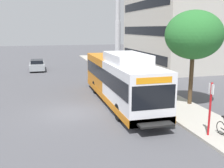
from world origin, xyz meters
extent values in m
plane|color=#4C4C51|center=(0.00, 8.00, 0.00)|extent=(120.00, 120.00, 0.00)
cube|color=#A8A399|center=(7.00, 6.00, 0.07)|extent=(3.00, 56.00, 0.14)
cube|color=white|center=(3.69, -1.43, 1.69)|extent=(2.54, 5.80, 2.73)
cube|color=orange|center=(3.69, 4.37, 1.69)|extent=(2.54, 5.80, 2.73)
cube|color=orange|center=(3.69, 1.47, 0.54)|extent=(2.57, 11.60, 0.44)
cube|color=black|center=(3.69, 1.47, 2.05)|extent=(2.58, 11.25, 0.96)
cube|color=black|center=(3.69, -4.29, 1.85)|extent=(2.34, 0.10, 1.24)
cube|color=orange|center=(3.69, -4.30, 2.72)|extent=(1.90, 0.08, 0.32)
cube|color=white|center=(3.69, 0.02, 3.35)|extent=(2.16, 4.06, 0.60)
cube|color=black|center=(3.69, -4.68, 0.55)|extent=(1.78, 0.60, 0.10)
cylinder|color=black|center=(2.56, -2.12, 0.50)|extent=(0.30, 1.00, 1.00)
cylinder|color=black|center=(4.82, -2.12, 0.50)|extent=(0.30, 1.00, 1.00)
cylinder|color=black|center=(2.56, 4.66, 0.50)|extent=(0.30, 1.00, 1.00)
cylinder|color=black|center=(4.82, 4.66, 0.50)|extent=(0.30, 1.00, 1.00)
cylinder|color=red|center=(6.03, -5.61, 1.44)|extent=(0.10, 0.10, 2.60)
cube|color=white|center=(6.01, -5.61, 2.44)|extent=(0.04, 0.36, 0.48)
torus|color=black|center=(6.65, -5.70, 0.47)|extent=(0.04, 0.66, 0.66)
cylinder|color=black|center=(6.65, -5.93, 0.46)|extent=(0.05, 0.45, 0.08)
cube|color=black|center=(6.65, -5.85, 1.08)|extent=(0.12, 0.24, 0.06)
cylinder|color=#4C3823|center=(8.11, -0.53, 1.76)|extent=(0.28, 0.28, 3.24)
ellipsoid|color=#286B2D|center=(8.11, -0.53, 4.79)|extent=(3.76, 3.76, 3.20)
cube|color=#93999E|center=(-2.10, 18.27, 0.55)|extent=(1.80, 4.50, 0.70)
cube|color=black|center=(-2.10, 18.37, 1.05)|extent=(1.48, 2.34, 0.56)
cylinder|color=black|center=(-2.90, 16.92, 0.32)|extent=(0.20, 0.64, 0.64)
cylinder|color=black|center=(-1.30, 16.92, 0.32)|extent=(0.20, 0.64, 0.64)
cylinder|color=black|center=(-2.90, 19.62, 0.32)|extent=(0.20, 0.64, 0.64)
cylinder|color=black|center=(-1.30, 19.62, 0.32)|extent=(0.20, 0.64, 0.64)
cube|color=black|center=(17.04, 17.08, 1.63)|extent=(11.06, 14.93, 1.10)
cube|color=black|center=(17.04, 17.08, 4.89)|extent=(11.06, 14.93, 1.10)
cube|color=black|center=(17.04, 17.08, 8.15)|extent=(11.06, 14.93, 1.10)
cylinder|color=#B7B7BC|center=(13.05, 33.69, 3.28)|extent=(1.10, 1.10, 6.56)
cylinder|color=#B7B7BC|center=(13.05, 33.69, 9.84)|extent=(0.91, 0.91, 6.56)
camera|label=1|loc=(-1.63, -15.94, 5.22)|focal=42.17mm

